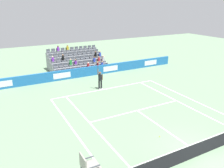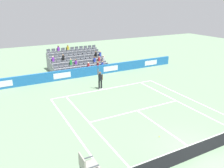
# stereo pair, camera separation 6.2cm
# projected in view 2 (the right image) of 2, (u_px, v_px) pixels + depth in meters

# --- Properties ---
(ground_plane) EXTENTS (80.00, 80.00, 0.00)m
(ground_plane) POSITION_uv_depth(u_px,v_px,m) (201.00, 155.00, 13.01)
(ground_plane) COLOR gray
(line_baseline) EXTENTS (10.97, 0.10, 0.01)m
(line_baseline) POSITION_uv_depth(u_px,v_px,m) (106.00, 89.00, 22.90)
(line_baseline) COLOR white
(line_baseline) RESTS_ON ground
(line_service) EXTENTS (8.23, 0.10, 0.01)m
(line_service) POSITION_uv_depth(u_px,v_px,m) (137.00, 110.00, 18.33)
(line_service) COLOR white
(line_service) RESTS_ON ground
(line_centre_service) EXTENTS (0.10, 6.40, 0.01)m
(line_centre_service) POSITION_uv_depth(u_px,v_px,m) (163.00, 129.00, 15.67)
(line_centre_service) COLOR white
(line_centre_service) RESTS_ON ground
(line_singles_sideline_left) EXTENTS (0.10, 11.89, 0.01)m
(line_singles_sideline_left) POSITION_uv_depth(u_px,v_px,m) (92.00, 125.00, 16.13)
(line_singles_sideline_left) COLOR white
(line_singles_sideline_left) RESTS_ON ground
(line_singles_sideline_right) EXTENTS (0.10, 11.89, 0.01)m
(line_singles_sideline_right) POSITION_uv_depth(u_px,v_px,m) (180.00, 103.00, 19.78)
(line_singles_sideline_right) COLOR white
(line_singles_sideline_right) RESTS_ON ground
(line_doubles_sideline_left) EXTENTS (0.10, 11.89, 0.01)m
(line_doubles_sideline_left) POSITION_uv_depth(u_px,v_px,m) (73.00, 130.00, 15.52)
(line_doubles_sideline_left) COLOR white
(line_doubles_sideline_left) RESTS_ON ground
(line_doubles_sideline_right) EXTENTS (0.10, 11.89, 0.01)m
(line_doubles_sideline_right) POSITION_uv_depth(u_px,v_px,m) (192.00, 100.00, 20.39)
(line_doubles_sideline_right) COLOR white
(line_doubles_sideline_right) RESTS_ON ground
(line_centre_mark) EXTENTS (0.10, 0.20, 0.01)m
(line_centre_mark) POSITION_uv_depth(u_px,v_px,m) (106.00, 89.00, 22.81)
(line_centre_mark) COLOR white
(line_centre_mark) RESTS_ON ground
(sponsor_barrier) EXTENTS (24.11, 0.22, 1.09)m
(sponsor_barrier) POSITION_uv_depth(u_px,v_px,m) (87.00, 72.00, 26.72)
(sponsor_barrier) COLOR #1E66AD
(sponsor_barrier) RESTS_ON ground
(tennis_net) EXTENTS (11.97, 0.10, 1.07)m
(tennis_net) POSITION_uv_depth(u_px,v_px,m) (202.00, 147.00, 12.85)
(tennis_net) COLOR #33383D
(tennis_net) RESTS_ON ground
(tennis_player) EXTENTS (0.53, 0.37, 2.85)m
(tennis_player) POSITION_uv_depth(u_px,v_px,m) (100.00, 79.00, 22.58)
(tennis_player) COLOR black
(tennis_player) RESTS_ON ground
(stadium_stand) EXTENTS (6.82, 4.75, 2.97)m
(stadium_stand) POSITION_uv_depth(u_px,v_px,m) (77.00, 63.00, 29.59)
(stadium_stand) COLOR gray
(stadium_stand) RESTS_ON ground
(loose_tennis_ball) EXTENTS (0.07, 0.07, 0.07)m
(loose_tennis_ball) POSITION_uv_depth(u_px,v_px,m) (159.00, 137.00, 14.71)
(loose_tennis_ball) COLOR #D1E533
(loose_tennis_ball) RESTS_ON ground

